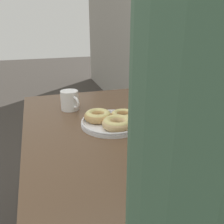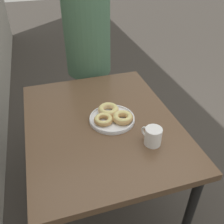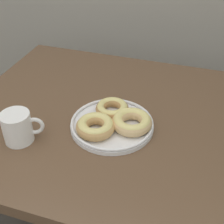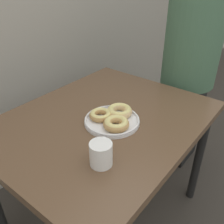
{
  "view_description": "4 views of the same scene",
  "coord_description": "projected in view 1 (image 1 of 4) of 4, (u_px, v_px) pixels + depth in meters",
  "views": [
    {
      "loc": [
        0.93,
        0.02,
        1.17
      ],
      "look_at": [
        -0.01,
        0.31,
        0.8
      ],
      "focal_mm": 40.0,
      "sensor_mm": 36.0,
      "label": 1
    },
    {
      "loc": [
        -1.11,
        0.65,
        1.64
      ],
      "look_at": [
        -0.01,
        0.31,
        0.8
      ],
      "focal_mm": 40.0,
      "sensor_mm": 36.0,
      "label": 2
    },
    {
      "loc": [
        0.23,
        -0.42,
        1.37
      ],
      "look_at": [
        -0.01,
        0.31,
        0.8
      ],
      "focal_mm": 50.0,
      "sensor_mm": 36.0,
      "label": 3
    },
    {
      "loc": [
        -0.79,
        -0.31,
        1.4
      ],
      "look_at": [
        -0.01,
        0.31,
        0.8
      ],
      "focal_mm": 40.0,
      "sensor_mm": 36.0,
      "label": 4
    }
  ],
  "objects": [
    {
      "name": "donut_plate",
      "position": [
        112.0,
        120.0,
        1.06
      ],
      "size": [
        0.27,
        0.27,
        0.06
      ],
      "color": "white",
      "rests_on": "dining_table"
    },
    {
      "name": "coffee_mug",
      "position": [
        70.0,
        100.0,
        1.24
      ],
      "size": [
        0.12,
        0.09,
        0.1
      ],
      "color": "white",
      "rests_on": "dining_table"
    },
    {
      "name": "dining_table",
      "position": [
        126.0,
        140.0,
        1.11
      ],
      "size": [
        1.08,
        0.86,
        0.74
      ],
      "color": "brown",
      "rests_on": "ground_plane"
    }
  ]
}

